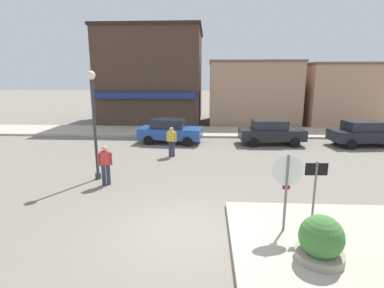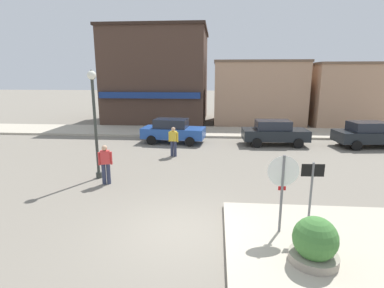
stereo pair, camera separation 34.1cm
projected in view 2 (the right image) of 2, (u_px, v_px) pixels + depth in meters
The scene contains 15 objects.
ground_plane at pixel (181, 231), 8.46m from camera, with size 160.00×160.00×0.00m, color gray.
sidewalk_corner at pixel (354, 249), 7.45m from camera, with size 6.40×4.80×0.15m, color #B7AD99.
kerb_far at pixel (204, 132), 22.98m from camera, with size 80.00×4.00×0.15m, color #B7AD99.
stop_sign at pixel (282, 184), 7.87m from camera, with size 0.82×0.08×2.30m.
one_way_sign at pixel (311, 190), 7.93m from camera, with size 0.60×0.06×2.10m.
planter at pixel (315, 245), 6.75m from camera, with size 1.10×1.10×1.23m.
lamp_post at pixel (94, 109), 12.21m from camera, with size 0.36×0.36×4.54m.
parked_car_nearest at pixel (173, 130), 19.39m from camera, with size 4.15×2.18×1.56m.
parked_car_second at pixel (274, 132), 18.78m from camera, with size 4.06×2.00×1.56m.
parked_car_third at pixel (369, 134), 18.19m from camera, with size 4.17×2.22×1.56m.
pedestrian_crossing_near at pixel (106, 163), 11.96m from camera, with size 0.55×0.32×1.61m.
pedestrian_crossing_far at pixel (173, 141), 16.09m from camera, with size 0.56×0.28×1.61m.
building_corner_shop at pixel (159, 76), 28.55m from camera, with size 9.12×9.15×8.43m.
building_storefront_left_near at pixel (257, 93), 27.11m from camera, with size 7.82×5.87×5.53m.
building_storefront_left_mid at pixel (343, 94), 26.76m from camera, with size 6.45×7.23×5.33m.
Camera 2 is at (0.94, -7.64, 4.30)m, focal length 28.00 mm.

